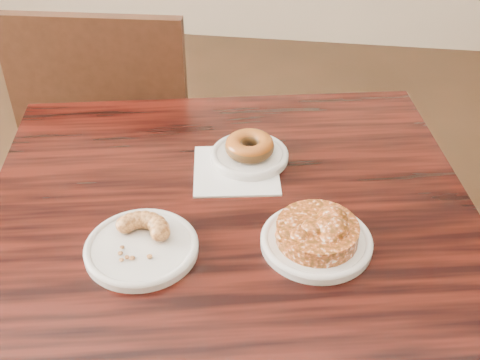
# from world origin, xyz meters

# --- Properties ---
(chair_far) EXTENTS (0.49, 0.49, 0.90)m
(chair_far) POSITION_xyz_m (-0.40, 0.74, 0.45)
(chair_far) COLOR black
(chair_far) RESTS_ON floor
(napkin) EXTENTS (0.18, 0.18, 0.00)m
(napkin) POSITION_xyz_m (-0.01, 0.23, 0.75)
(napkin) COLOR white
(napkin) RESTS_ON cafe_table
(plate_donut) EXTENTS (0.14, 0.14, 0.01)m
(plate_donut) POSITION_xyz_m (0.01, 0.27, 0.76)
(plate_donut) COLOR silver
(plate_donut) RESTS_ON napkin
(plate_cruller) EXTENTS (0.18, 0.18, 0.01)m
(plate_cruller) POSITION_xyz_m (-0.13, 0.00, 0.76)
(plate_cruller) COLOR silver
(plate_cruller) RESTS_ON cafe_table
(plate_fritter) EXTENTS (0.18, 0.18, 0.01)m
(plate_fritter) POSITION_xyz_m (0.14, 0.06, 0.76)
(plate_fritter) COLOR white
(plate_fritter) RESTS_ON cafe_table
(glazed_donut) EXTENTS (0.09, 0.09, 0.03)m
(glazed_donut) POSITION_xyz_m (0.01, 0.27, 0.78)
(glazed_donut) COLOR brown
(glazed_donut) RESTS_ON plate_donut
(apple_fritter) EXTENTS (0.17, 0.17, 0.04)m
(apple_fritter) POSITION_xyz_m (0.14, 0.06, 0.78)
(apple_fritter) COLOR #412206
(apple_fritter) RESTS_ON plate_fritter
(cruller_fragment) EXTENTS (0.11, 0.11, 0.03)m
(cruller_fragment) POSITION_xyz_m (-0.13, 0.00, 0.78)
(cruller_fragment) COLOR brown
(cruller_fragment) RESTS_ON plate_cruller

